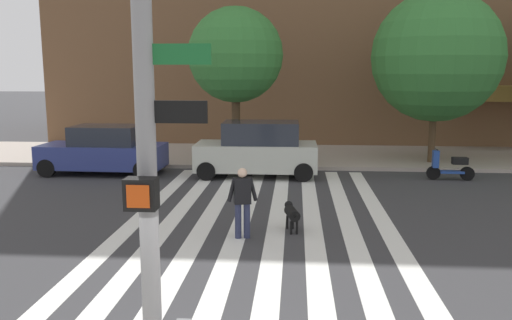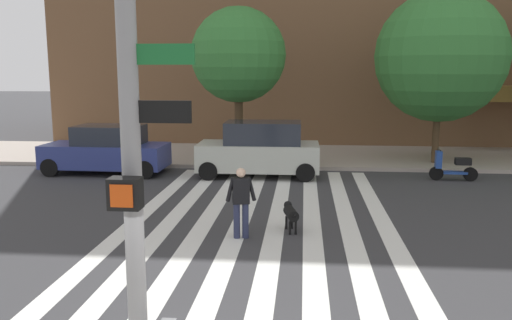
{
  "view_description": "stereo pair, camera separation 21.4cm",
  "coord_description": "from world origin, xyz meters",
  "px_view_note": "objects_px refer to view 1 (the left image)",
  "views": [
    {
      "loc": [
        0.75,
        -5.15,
        3.81
      ],
      "look_at": [
        -0.29,
        8.54,
        1.46
      ],
      "focal_mm": 36.86,
      "sensor_mm": 36.0,
      "label": 1
    },
    {
      "loc": [
        0.96,
        -5.14,
        3.81
      ],
      "look_at": [
        -0.29,
        8.54,
        1.46
      ],
      "focal_mm": 36.86,
      "sensor_mm": 36.0,
      "label": 2
    }
  ],
  "objects_px": {
    "parked_car_near_curb": "(104,151)",
    "parked_scooter": "(451,167)",
    "parked_car_behind_first": "(258,150)",
    "street_tree_middle": "(437,57)",
    "traffic_light_pole": "(144,104)",
    "street_tree_nearest": "(236,55)",
    "pedestrian_dog_walker": "(242,199)",
    "dog_on_leash": "(292,213)"
  },
  "relations": [
    {
      "from": "traffic_light_pole",
      "to": "parked_scooter",
      "type": "bearing_deg",
      "value": 64.26
    },
    {
      "from": "street_tree_nearest",
      "to": "street_tree_middle",
      "type": "relative_size",
      "value": 0.91
    },
    {
      "from": "street_tree_nearest",
      "to": "pedestrian_dog_walker",
      "type": "relative_size",
      "value": 3.73
    },
    {
      "from": "traffic_light_pole",
      "to": "dog_on_leash",
      "type": "relative_size",
      "value": 5.61
    },
    {
      "from": "parked_scooter",
      "to": "pedestrian_dog_walker",
      "type": "height_order",
      "value": "pedestrian_dog_walker"
    },
    {
      "from": "dog_on_leash",
      "to": "traffic_light_pole",
      "type": "bearing_deg",
      "value": -99.31
    },
    {
      "from": "street_tree_middle",
      "to": "traffic_light_pole",
      "type": "bearing_deg",
      "value": -111.94
    },
    {
      "from": "parked_scooter",
      "to": "dog_on_leash",
      "type": "relative_size",
      "value": 1.58
    },
    {
      "from": "parked_car_behind_first",
      "to": "street_tree_nearest",
      "type": "bearing_deg",
      "value": 115.9
    },
    {
      "from": "pedestrian_dog_walker",
      "to": "parked_car_behind_first",
      "type": "bearing_deg",
      "value": 91.4
    },
    {
      "from": "parked_scooter",
      "to": "street_tree_nearest",
      "type": "bearing_deg",
      "value": 163.54
    },
    {
      "from": "street_tree_nearest",
      "to": "traffic_light_pole",
      "type": "bearing_deg",
      "value": -86.29
    },
    {
      "from": "parked_scooter",
      "to": "street_tree_middle",
      "type": "distance_m",
      "value": 4.79
    },
    {
      "from": "pedestrian_dog_walker",
      "to": "parked_car_near_curb",
      "type": "bearing_deg",
      "value": 129.37
    },
    {
      "from": "parked_scooter",
      "to": "street_tree_nearest",
      "type": "distance_m",
      "value": 9.04
    },
    {
      "from": "parked_car_near_curb",
      "to": "pedestrian_dog_walker",
      "type": "relative_size",
      "value": 2.78
    },
    {
      "from": "pedestrian_dog_walker",
      "to": "traffic_light_pole",
      "type": "bearing_deg",
      "value": -91.15
    },
    {
      "from": "traffic_light_pole",
      "to": "street_tree_nearest",
      "type": "height_order",
      "value": "street_tree_nearest"
    },
    {
      "from": "dog_on_leash",
      "to": "parked_car_behind_first",
      "type": "bearing_deg",
      "value": 101.16
    },
    {
      "from": "parked_car_behind_first",
      "to": "parked_scooter",
      "type": "xyz_separation_m",
      "value": [
        6.8,
        -0.2,
        -0.5
      ]
    },
    {
      "from": "traffic_light_pole",
      "to": "parked_car_near_curb",
      "type": "distance_m",
      "value": 15.57
    },
    {
      "from": "parked_scooter",
      "to": "dog_on_leash",
      "type": "height_order",
      "value": "parked_scooter"
    },
    {
      "from": "parked_scooter",
      "to": "traffic_light_pole",
      "type": "bearing_deg",
      "value": -115.74
    },
    {
      "from": "traffic_light_pole",
      "to": "street_tree_middle",
      "type": "bearing_deg",
      "value": 68.06
    },
    {
      "from": "parked_scooter",
      "to": "pedestrian_dog_walker",
      "type": "distance_m",
      "value": 9.64
    },
    {
      "from": "parked_car_near_curb",
      "to": "parked_car_behind_first",
      "type": "bearing_deg",
      "value": 0.02
    },
    {
      "from": "parked_car_behind_first",
      "to": "parked_scooter",
      "type": "relative_size",
      "value": 2.68
    },
    {
      "from": "street_tree_middle",
      "to": "pedestrian_dog_walker",
      "type": "distance_m",
      "value": 12.36
    },
    {
      "from": "parked_car_near_curb",
      "to": "street_tree_middle",
      "type": "distance_m",
      "value": 13.29
    },
    {
      "from": "street_tree_middle",
      "to": "street_tree_nearest",
      "type": "bearing_deg",
      "value": -176.04
    },
    {
      "from": "parked_car_behind_first",
      "to": "street_tree_middle",
      "type": "xyz_separation_m",
      "value": [
        6.83,
        2.66,
        3.35
      ]
    },
    {
      "from": "traffic_light_pole",
      "to": "parked_car_near_curb",
      "type": "height_order",
      "value": "traffic_light_pole"
    },
    {
      "from": "parked_car_behind_first",
      "to": "street_tree_nearest",
      "type": "distance_m",
      "value": 4.14
    },
    {
      "from": "parked_car_near_curb",
      "to": "pedestrian_dog_walker",
      "type": "bearing_deg",
      "value": -50.63
    },
    {
      "from": "parked_car_near_curb",
      "to": "parked_scooter",
      "type": "bearing_deg",
      "value": -0.9
    },
    {
      "from": "traffic_light_pole",
      "to": "dog_on_leash",
      "type": "bearing_deg",
      "value": 80.69
    },
    {
      "from": "traffic_light_pole",
      "to": "street_tree_nearest",
      "type": "bearing_deg",
      "value": 93.71
    },
    {
      "from": "parked_scooter",
      "to": "pedestrian_dog_walker",
      "type": "relative_size",
      "value": 1.0
    },
    {
      "from": "traffic_light_pole",
      "to": "parked_car_behind_first",
      "type": "relative_size",
      "value": 1.33
    },
    {
      "from": "traffic_light_pole",
      "to": "dog_on_leash",
      "type": "xyz_separation_m",
      "value": [
        1.26,
        7.68,
        -3.08
      ]
    },
    {
      "from": "parked_car_behind_first",
      "to": "street_tree_nearest",
      "type": "height_order",
      "value": "street_tree_nearest"
    },
    {
      "from": "parked_car_behind_first",
      "to": "street_tree_middle",
      "type": "height_order",
      "value": "street_tree_middle"
    }
  ]
}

